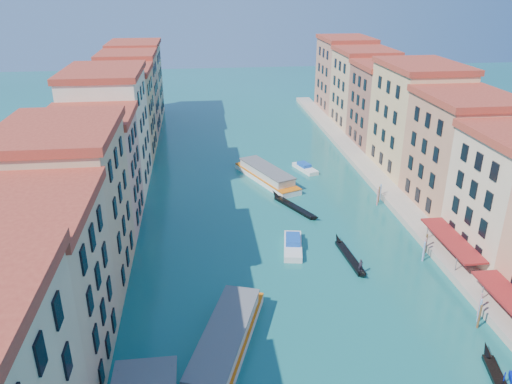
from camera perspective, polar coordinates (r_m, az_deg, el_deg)
The scene contains 10 objects.
left_bank_palazzos at distance 85.57m, azimuth -17.01°, elevation 5.15°, with size 12.80×128.40×21.00m.
right_bank_palazzos at distance 93.59m, azimuth 19.24°, elevation 6.40°, with size 12.80×128.40×21.00m.
quay at distance 93.40m, azimuth 14.07°, elevation 0.96°, with size 4.00×140.00×1.00m, color #AC9F8B.
mooring_poles_right at distance 62.93m, azimuth 22.93°, elevation -10.97°, with size 1.44×54.24×3.20m.
vaporetto_near at distance 52.27m, azimuth -3.53°, elevation -16.70°, with size 9.88×18.72×2.73m.
vaporetto_far at distance 92.74m, azimuth 1.21°, elevation 1.97°, with size 10.50×17.81×2.62m.
gondola_fore at distance 68.66m, azimuth 10.67°, elevation -7.27°, with size 1.77×11.50×2.29m.
gondola_far at distance 82.15m, azimuth 4.32°, elevation -1.61°, with size 6.70×11.82×1.81m.
motorboat_mid at distance 70.06m, azimuth 4.24°, elevation -6.01°, with size 3.72×8.01×1.60m.
motorboat_far at distance 98.63m, azimuth 5.61°, elevation 2.78°, with size 4.20×6.97×1.38m.
Camera 1 is at (-10.39, -15.66, 34.68)m, focal length 35.00 mm.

